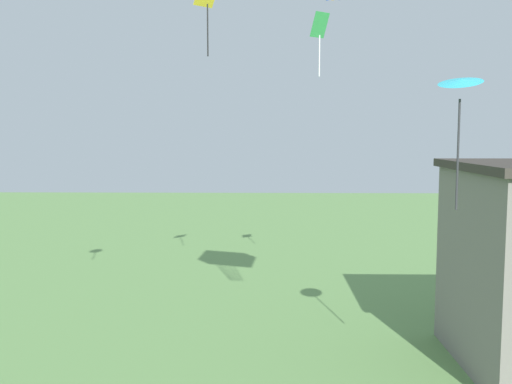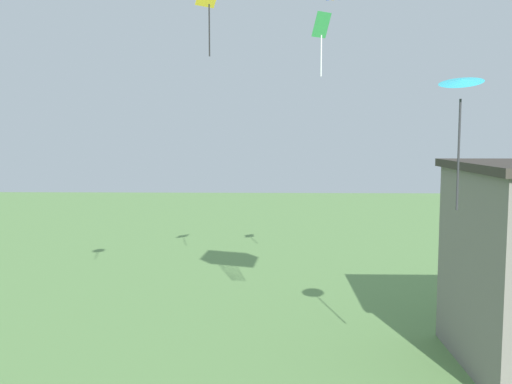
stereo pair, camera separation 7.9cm
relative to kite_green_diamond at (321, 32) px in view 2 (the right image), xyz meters
The scene contains 2 objects.
kite_green_diamond is the anchor object (origin of this frame).
kite_cyan_delta 9.96m from the kite_green_diamond, 76.29° to the right, with size 1.30×1.29×3.02m.
Camera 2 is at (0.33, -4.71, 6.56)m, focal length 40.00 mm.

